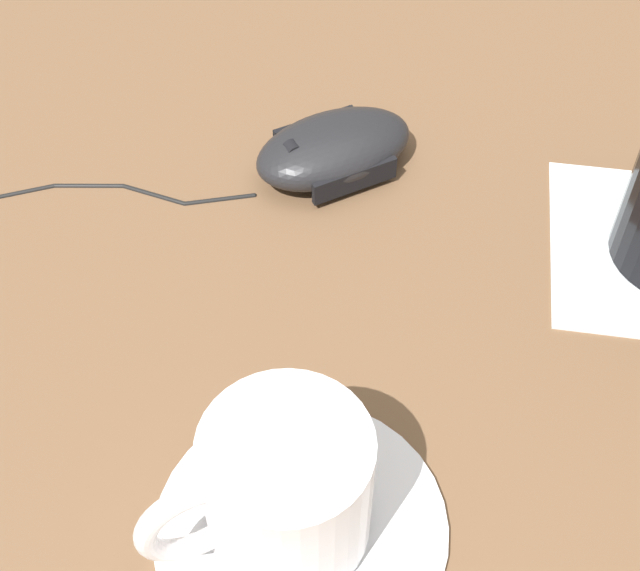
{
  "coord_description": "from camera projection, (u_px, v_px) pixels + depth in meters",
  "views": [
    {
      "loc": [
        -0.31,
        0.1,
        0.4
      ],
      "look_at": [
        0.0,
        0.1,
        0.03
      ],
      "focal_mm": 50.0,
      "sensor_mm": 36.0,
      "label": 1
    }
  ],
  "objects": [
    {
      "name": "mouse_cable",
      "position": [
        86.0,
        194.0,
        0.57
      ],
      "size": [
        0.03,
        0.22,
        0.0
      ],
      "color": "black",
      "rests_on": "ground"
    },
    {
      "name": "ground_plane",
      "position": [
        504.0,
        329.0,
        0.5
      ],
      "size": [
        3.0,
        3.0,
        0.0
      ],
      "primitive_type": "plane",
      "color": "brown"
    },
    {
      "name": "coffee_cup",
      "position": [
        282.0,
        488.0,
        0.39
      ],
      "size": [
        0.08,
        0.1,
        0.07
      ],
      "color": "white",
      "rests_on": "saucer"
    },
    {
      "name": "saucer",
      "position": [
        301.0,
        525.0,
        0.42
      ],
      "size": [
        0.14,
        0.14,
        0.01
      ],
      "primitive_type": "cylinder",
      "color": "white",
      "rests_on": "ground"
    },
    {
      "name": "computer_mouse",
      "position": [
        334.0,
        148.0,
        0.58
      ],
      "size": [
        0.11,
        0.12,
        0.03
      ],
      "color": "black",
      "rests_on": "ground"
    }
  ]
}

